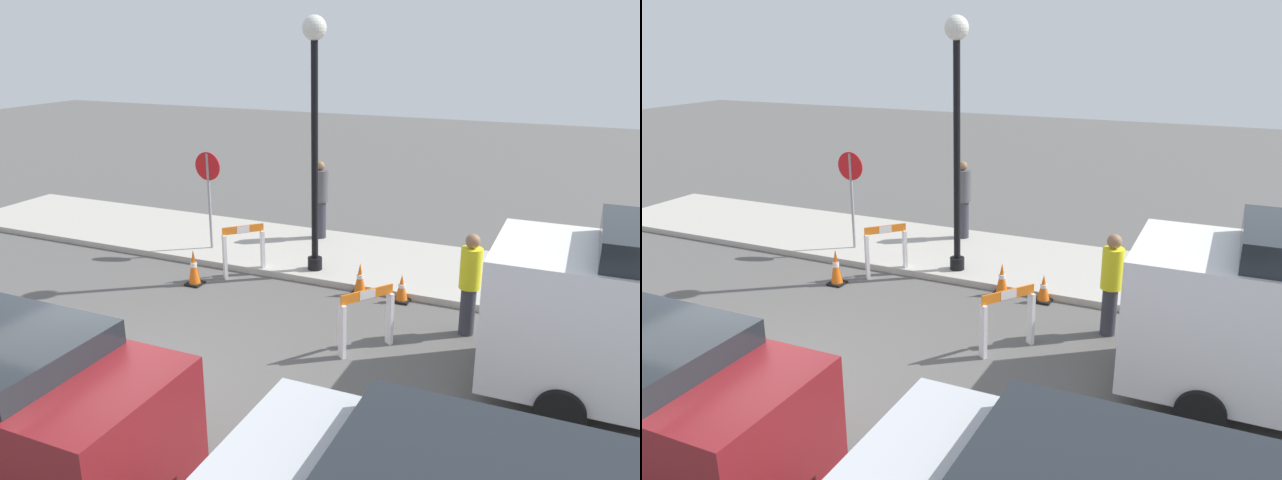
% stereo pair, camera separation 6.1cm
% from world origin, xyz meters
% --- Properties ---
extents(ground_plane, '(60.00, 60.00, 0.00)m').
position_xyz_m(ground_plane, '(0.00, 0.00, 0.00)').
color(ground_plane, '#565451').
extents(sidewalk_slab, '(18.00, 2.95, 0.13)m').
position_xyz_m(sidewalk_slab, '(0.00, 5.98, 0.06)').
color(sidewalk_slab, '#ADA89E').
rests_on(sidewalk_slab, ground_plane).
extents(streetlamp_post, '(0.44, 0.44, 4.75)m').
position_xyz_m(streetlamp_post, '(0.61, 4.96, 3.20)').
color(streetlamp_post, black).
rests_on(streetlamp_post, sidewalk_slab).
extents(stop_sign, '(0.60, 0.06, 2.10)m').
position_xyz_m(stop_sign, '(-1.98, 5.26, 1.54)').
color(stop_sign, gray).
rests_on(stop_sign, sidewalk_slab).
extents(barricade_0, '(0.66, 0.69, 1.04)m').
position_xyz_m(barricade_0, '(-0.64, 4.35, 0.56)').
color(barricade_0, white).
rests_on(barricade_0, ground_plane).
extents(barricade_1, '(0.64, 0.83, 0.99)m').
position_xyz_m(barricade_1, '(2.59, 2.43, 0.54)').
color(barricade_1, white).
rests_on(barricade_1, ground_plane).
extents(traffic_cone_0, '(0.30, 0.30, 0.71)m').
position_xyz_m(traffic_cone_0, '(-1.28, 3.58, 0.34)').
color(traffic_cone_0, black).
rests_on(traffic_cone_0, ground_plane).
extents(traffic_cone_1, '(0.30, 0.30, 0.51)m').
position_xyz_m(traffic_cone_1, '(2.56, 4.40, 0.24)').
color(traffic_cone_1, black).
rests_on(traffic_cone_1, ground_plane).
extents(traffic_cone_2, '(0.30, 0.30, 0.61)m').
position_xyz_m(traffic_cone_2, '(1.77, 4.40, 0.29)').
color(traffic_cone_2, black).
rests_on(traffic_cone_2, ground_plane).
extents(person_worker, '(0.35, 0.35, 1.67)m').
position_xyz_m(person_worker, '(3.87, 3.59, 0.90)').
color(person_worker, '#33333D').
rests_on(person_worker, ground_plane).
extents(person_pedestrian, '(0.47, 0.47, 1.76)m').
position_xyz_m(person_pedestrian, '(-0.11, 6.87, 1.07)').
color(person_pedestrian, '#33333D').
rests_on(person_pedestrian, sidewalk_slab).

